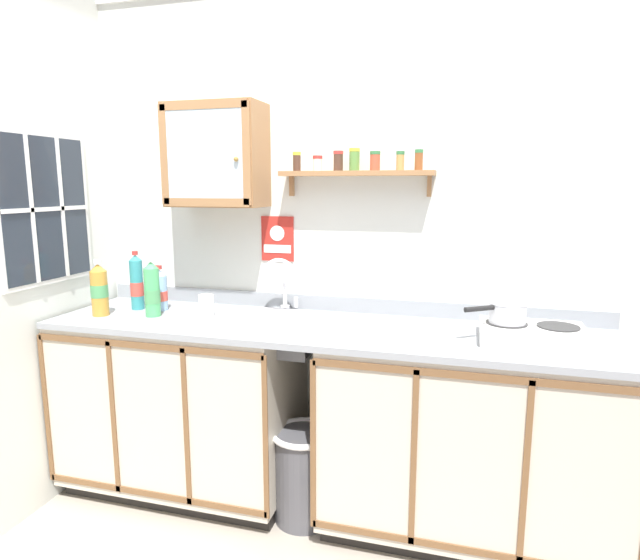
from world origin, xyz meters
TOP-DOWN VIEW (x-y plane):
  - back_wall at (0.00, 0.76)m, footprint 3.32×0.07m
  - lower_cabinet_run at (-0.75, 0.42)m, footprint 1.20×0.64m
  - lower_cabinet_run_right at (0.70, 0.42)m, footprint 1.31×0.64m
  - countertop at (0.00, 0.42)m, footprint 2.68×0.66m
  - backsplash at (0.00, 0.72)m, footprint 2.68×0.02m
  - sink at (-0.24, 0.46)m, footprint 0.50×0.48m
  - hot_plate_stove at (0.93, 0.40)m, footprint 0.43×0.31m
  - saucepan at (0.83, 0.43)m, footprint 0.26×0.21m
  - bottle_water_blue_0 at (-0.91, 0.49)m, footprint 0.08×0.08m
  - bottle_soda_green_1 at (-0.87, 0.36)m, footprint 0.08×0.08m
  - bottle_detergent_teal_2 at (-1.04, 0.48)m, footprint 0.07×0.07m
  - bottle_juice_amber_3 at (-1.14, 0.30)m, footprint 0.09×0.09m
  - mug at (-0.61, 0.44)m, footprint 0.08×0.12m
  - wall_cabinet at (-0.61, 0.60)m, footprint 0.50×0.28m
  - spice_shelf at (0.11, 0.66)m, footprint 0.76×0.14m
  - warning_sign at (-0.33, 0.73)m, footprint 0.18×0.01m
  - window at (-1.35, 0.22)m, footprint 0.03×0.59m
  - trash_bin at (-0.06, 0.30)m, footprint 0.32×0.32m

SIDE VIEW (x-z plane):
  - trash_bin at x=-0.06m, z-range 0.01..0.47m
  - lower_cabinet_run_right at x=0.70m, z-range 0.00..0.92m
  - lower_cabinet_run at x=-0.75m, z-range 0.00..0.92m
  - sink at x=-0.24m, z-range 0.71..1.13m
  - countertop at x=0.00m, z-range 0.91..0.94m
  - hot_plate_stove at x=0.93m, z-range 0.94..1.01m
  - backsplash at x=0.00m, z-range 0.94..1.02m
  - mug at x=-0.61m, z-range 0.94..1.05m
  - bottle_water_blue_0 at x=-0.91m, z-range 0.93..1.17m
  - saucepan at x=0.83m, z-range 1.02..1.11m
  - bottle_juice_amber_3 at x=-1.14m, z-range 0.93..1.22m
  - bottle_soda_green_1 at x=-0.87m, z-range 0.93..1.23m
  - bottle_detergent_teal_2 at x=-1.04m, z-range 0.93..1.24m
  - warning_sign at x=-0.33m, z-range 1.20..1.43m
  - back_wall at x=0.00m, z-range 0.01..2.65m
  - window at x=-1.35m, z-range 1.11..1.85m
  - spice_shelf at x=0.11m, z-range 1.56..1.79m
  - wall_cabinet at x=-0.61m, z-range 1.49..2.01m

